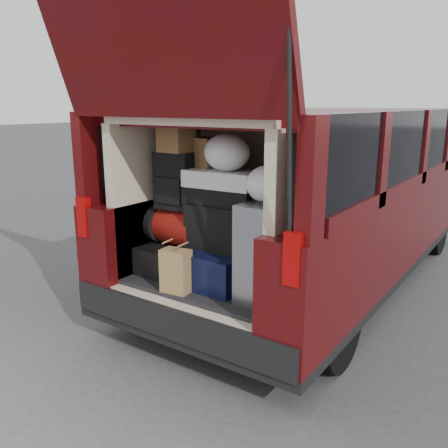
{
  "coord_description": "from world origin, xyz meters",
  "views": [
    {
      "loc": [
        1.94,
        -2.54,
        1.83
      ],
      "look_at": [
        0.04,
        0.2,
        0.99
      ],
      "focal_mm": 38.0,
      "sensor_mm": 36.0,
      "label": 1
    }
  ],
  "objects": [
    {
      "name": "kraft_bag",
      "position": [
        -0.11,
        -0.18,
        0.7
      ],
      "size": [
        0.21,
        0.15,
        0.31
      ],
      "primitive_type": "cube",
      "rotation": [
        0.0,
        0.0,
        0.11
      ],
      "color": "#A27849",
      "rests_on": "load_floor"
    },
    {
      "name": "load_floor",
      "position": [
        0.0,
        0.28,
        0.28
      ],
      "size": [
        1.24,
        1.05,
        0.55
      ],
      "primitive_type": "cube",
      "color": "black",
      "rests_on": "ground"
    },
    {
      "name": "minivan",
      "position": [
        0.0,
        1.86,
        0.91
      ],
      "size": [
        1.9,
        5.35,
        2.77
      ],
      "color": "black",
      "rests_on": "ground"
    },
    {
      "name": "navy_hardshell",
      "position": [
        0.04,
        0.17,
        0.68
      ],
      "size": [
        0.5,
        0.61,
        0.26
      ],
      "primitive_type": "cube",
      "rotation": [
        0.0,
        0.0,
        -0.03
      ],
      "color": "black",
      "rests_on": "load_floor"
    },
    {
      "name": "ground",
      "position": [
        0.0,
        0.0,
        0.0
      ],
      "size": [
        80.0,
        80.0,
        0.0
      ],
      "primitive_type": "plane",
      "color": "#38383A",
      "rests_on": "ground"
    },
    {
      "name": "red_duffel",
      "position": [
        -0.38,
        0.18,
        0.91
      ],
      "size": [
        0.49,
        0.36,
        0.29
      ],
      "primitive_type": "cube",
      "rotation": [
        0.0,
        0.0,
        -0.15
      ],
      "color": "maroon",
      "rests_on": "black_hardshell"
    },
    {
      "name": "plastic_bag_right",
      "position": [
        0.46,
        0.07,
        1.34
      ],
      "size": [
        0.3,
        0.28,
        0.24
      ],
      "primitive_type": "ellipsoid",
      "rotation": [
        0.0,
        0.0,
        -0.09
      ],
      "color": "white",
      "rests_on": "silver_roller"
    },
    {
      "name": "backpack",
      "position": [
        -0.37,
        0.16,
        1.27
      ],
      "size": [
        0.31,
        0.2,
        0.43
      ],
      "primitive_type": "cube",
      "rotation": [
        0.0,
        0.0,
        0.05
      ],
      "color": "black",
      "rests_on": "red_duffel"
    },
    {
      "name": "twotone_duffel",
      "position": [
        0.03,
        0.19,
        1.26
      ],
      "size": [
        0.55,
        0.3,
        0.24
      ],
      "primitive_type": "cube",
      "rotation": [
        0.0,
        0.0,
        0.05
      ],
      "color": "white",
      "rests_on": "black_soft_case"
    },
    {
      "name": "silver_roller",
      "position": [
        0.47,
        0.09,
        0.88
      ],
      "size": [
        0.28,
        0.45,
        0.66
      ],
      "primitive_type": "cube",
      "rotation": [
        0.0,
        0.0,
        -0.02
      ],
      "color": "silver",
      "rests_on": "load_floor"
    },
    {
      "name": "black_hardshell",
      "position": [
        -0.41,
        0.16,
        0.66
      ],
      "size": [
        0.4,
        0.54,
        0.21
      ],
      "primitive_type": "cube",
      "rotation": [
        0.0,
        0.0,
        -0.02
      ],
      "color": "black",
      "rests_on": "load_floor"
    },
    {
      "name": "grocery_sack_upper",
      "position": [
        -0.18,
        0.28,
        1.49
      ],
      "size": [
        0.25,
        0.22,
        0.22
      ],
      "primitive_type": "cube",
      "rotation": [
        0.0,
        0.0,
        -0.21
      ],
      "color": "brown",
      "rests_on": "twotone_duffel"
    },
    {
      "name": "plastic_bag_center",
      "position": [
        0.08,
        0.17,
        1.51
      ],
      "size": [
        0.36,
        0.34,
        0.26
      ],
      "primitive_type": "ellipsoid",
      "rotation": [
        0.0,
        0.0,
        0.1
      ],
      "color": "white",
      "rests_on": "twotone_duffel"
    },
    {
      "name": "grocery_sack_lower",
      "position": [
        -0.36,
        0.14,
        1.59
      ],
      "size": [
        0.25,
        0.21,
        0.21
      ],
      "primitive_type": "cube",
      "rotation": [
        0.0,
        0.0,
        -0.08
      ],
      "color": "brown",
      "rests_on": "backpack"
    },
    {
      "name": "black_soft_case",
      "position": [
        0.03,
        0.16,
        0.97
      ],
      "size": [
        0.47,
        0.3,
        0.33
      ],
      "primitive_type": "cube",
      "rotation": [
        0.0,
        0.0,
        0.06
      ],
      "color": "black",
      "rests_on": "navy_hardshell"
    }
  ]
}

